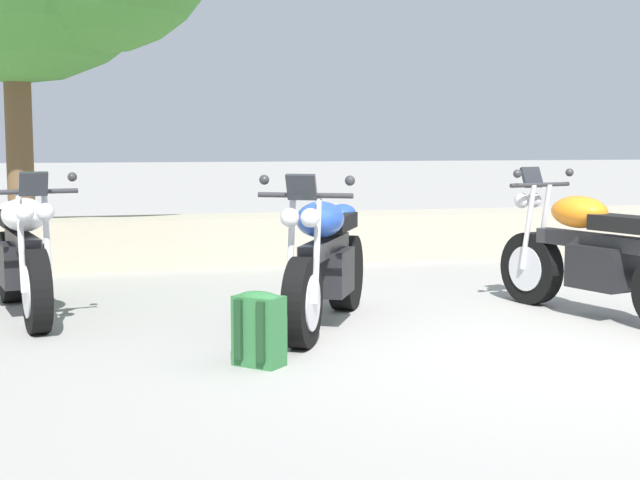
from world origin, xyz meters
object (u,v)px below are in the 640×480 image
Objects in this scene: motorcycle_blue_centre at (325,263)px; motorcycle_orange_far_right at (595,257)px; motorcycle_white_near_left at (22,256)px; rider_backpack at (260,327)px.

motorcycle_blue_centre and motorcycle_orange_far_right have the same top height.
motorcycle_white_near_left is 2.54m from rider_backpack.
motorcycle_blue_centre is at bearing 175.45° from motorcycle_orange_far_right.
motorcycle_orange_far_right reaches higher than rider_backpack.
rider_backpack is at bearing -52.82° from motorcycle_white_near_left.
motorcycle_blue_centre is 2.17m from motorcycle_orange_far_right.
motorcycle_white_near_left is 4.54m from motorcycle_orange_far_right.
motorcycle_orange_far_right is 2.99m from rider_backpack.
motorcycle_orange_far_right is (2.17, -0.17, 0.00)m from motorcycle_blue_centre.
motorcycle_blue_centre is 1.26m from rider_backpack.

